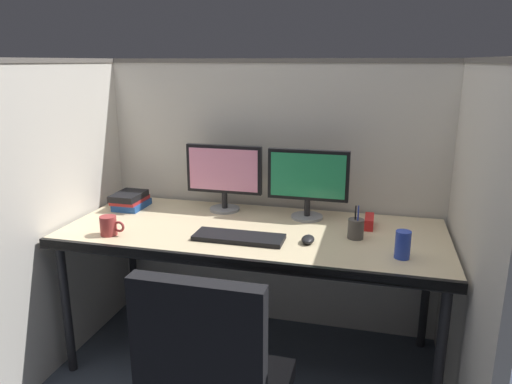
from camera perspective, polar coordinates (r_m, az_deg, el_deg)
cubicle_partition_rear at (r=2.83m, az=2.00°, el=-0.51°), size 2.21×0.06×1.57m
cubicle_partition_left at (r=2.75m, az=-21.38°, el=-2.06°), size 0.06×1.41×1.57m
cubicle_partition_right at (r=2.29m, az=24.02°, el=-5.76°), size 0.06×1.41×1.57m
desk at (r=2.44m, az=-0.37°, el=-5.59°), size 1.90×0.80×0.74m
monitor_left at (r=2.68m, az=-3.82°, el=2.23°), size 0.43×0.17×0.37m
monitor_right at (r=2.55m, az=6.19°, el=1.51°), size 0.43×0.17×0.37m
keyboard_main at (r=2.29m, az=-2.05°, el=-5.40°), size 0.43×0.15×0.02m
computer_mouse at (r=2.26m, az=6.19°, el=-5.62°), size 0.06×0.10×0.04m
red_stapler at (r=2.52m, az=13.29°, el=-3.45°), size 0.04×0.15×0.06m
book_stack at (r=2.85m, az=-14.72°, el=-0.95°), size 0.16×0.23×0.09m
coffee_mug at (r=2.44m, az=-17.07°, el=-3.85°), size 0.13×0.08×0.09m
soda_can at (r=2.15m, az=17.04°, el=-6.01°), size 0.07×0.07×0.12m
pen_cup at (r=2.34m, az=11.77°, el=-4.28°), size 0.08×0.08×0.17m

